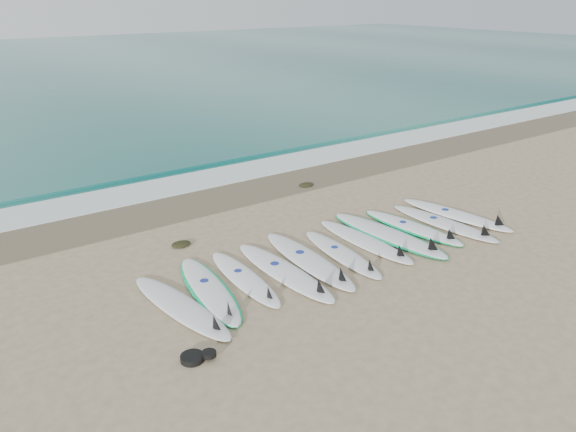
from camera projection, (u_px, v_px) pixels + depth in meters
ground at (341, 254)px, 10.51m from camera, size 120.00×120.00×0.00m
ocean at (1, 71)px, 35.04m from camera, size 120.00×55.00×0.03m
wet_sand_band at (231, 195)px, 13.60m from camera, size 120.00×1.80×0.01m
foam_band at (204, 180)px, 14.66m from camera, size 120.00×1.40×0.04m
wave_crest at (179, 165)px, 15.78m from camera, size 120.00×1.00×0.10m
surfboard_0 at (183, 308)px, 8.63m from camera, size 0.85×2.61×0.33m
surfboard_1 at (210, 290)px, 9.16m from camera, size 1.01×2.60×0.32m
surfboard_2 at (246, 279)px, 9.50m from camera, size 0.65×2.37×0.30m
surfboard_3 at (286, 272)px, 9.71m from camera, size 0.59×2.73×0.35m
surfboard_4 at (310, 261)px, 10.12m from camera, size 0.77×2.81×0.36m
surfboard_5 at (343, 254)px, 10.39m from camera, size 0.74×2.41×0.30m
surfboard_6 at (367, 242)px, 10.91m from camera, size 0.56×2.56×0.33m
surfboard_7 at (390, 235)px, 11.22m from camera, size 0.90×2.97×0.37m
surfboard_8 at (414, 227)px, 11.60m from camera, size 0.81×2.53×0.32m
surfboard_9 at (446, 224)px, 11.77m from camera, size 0.71×2.67×0.34m
surfboard_10 at (459, 215)px, 12.22m from camera, size 0.91×2.73×0.34m
seaweed_near at (181, 244)px, 10.86m from camera, size 0.39×0.30×0.08m
seaweed_far at (306, 185)px, 14.20m from camera, size 0.39×0.31×0.08m
leash_coil at (196, 357)px, 7.47m from camera, size 0.46×0.36×0.11m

